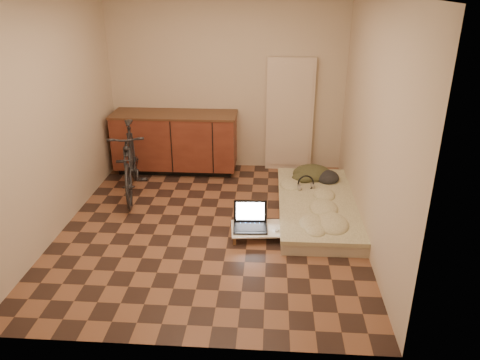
# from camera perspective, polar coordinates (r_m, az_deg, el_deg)

# --- Properties ---
(room_shell) EXTENTS (3.50, 4.00, 2.60)m
(room_shell) POSITION_cam_1_polar(r_m,az_deg,el_deg) (5.14, -3.78, 7.17)
(room_shell) COLOR brown
(room_shell) RESTS_ON ground
(cabinets) EXTENTS (1.84, 0.62, 0.91)m
(cabinets) POSITION_cam_1_polar(r_m,az_deg,el_deg) (7.12, -7.85, 4.62)
(cabinets) COLOR black
(cabinets) RESTS_ON ground
(appliance_panel) EXTENTS (0.70, 0.10, 1.70)m
(appliance_panel) POSITION_cam_1_polar(r_m,az_deg,el_deg) (7.09, 6.07, 7.88)
(appliance_panel) COLOR beige
(appliance_panel) RESTS_ON ground
(bicycle) EXTENTS (0.82, 1.70, 1.06)m
(bicycle) POSITION_cam_1_polar(r_m,az_deg,el_deg) (6.43, -13.29, 2.72)
(bicycle) COLOR black
(bicycle) RESTS_ON ground
(futon) EXTENTS (1.01, 2.08, 0.18)m
(futon) POSITION_cam_1_polar(r_m,az_deg,el_deg) (5.98, 9.55, -3.17)
(futon) COLOR #BBAE95
(futon) RESTS_ON ground
(clothing_pile) EXTENTS (0.57, 0.48, 0.23)m
(clothing_pile) POSITION_cam_1_polar(r_m,az_deg,el_deg) (6.56, 9.28, 1.24)
(clothing_pile) COLOR #393B22
(clothing_pile) RESTS_ON futon
(headphones) EXTENTS (0.29, 0.27, 0.16)m
(headphones) POSITION_cam_1_polar(r_m,az_deg,el_deg) (6.20, 8.03, -0.35)
(headphones) COLOR black
(headphones) RESTS_ON futon
(lap_desk) EXTENTS (0.68, 0.48, 0.11)m
(lap_desk) POSITION_cam_1_polar(r_m,az_deg,el_deg) (5.38, 2.37, -5.98)
(lap_desk) COLOR brown
(lap_desk) RESTS_ON ground
(laptop) EXTENTS (0.40, 0.36, 0.26)m
(laptop) POSITION_cam_1_polar(r_m,az_deg,el_deg) (5.38, 1.26, -5.19)
(laptop) COLOR black
(laptop) RESTS_ON lap_desk
(mouse) EXTENTS (0.07, 0.10, 0.03)m
(mouse) POSITION_cam_1_polar(r_m,az_deg,el_deg) (5.32, 4.48, -6.05)
(mouse) COLOR white
(mouse) RESTS_ON lap_desk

